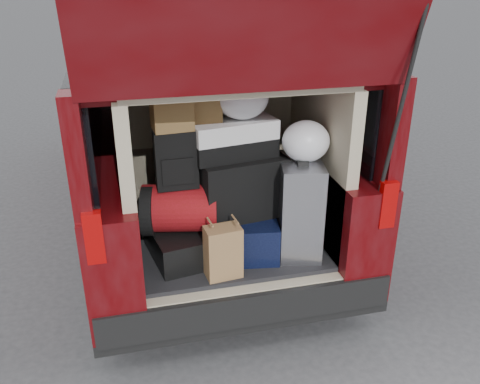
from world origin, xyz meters
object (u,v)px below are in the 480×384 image
object	(u,v)px
kraft_bag	(223,252)
twotone_duffel	(232,138)
red_duffel	(180,208)
black_hardshell	(180,242)
silver_roller	(299,207)
backpack	(176,158)
navy_hardshell	(239,229)
black_soft_case	(241,185)

from	to	relation	value
kraft_bag	twotone_duffel	bearing A→B (deg)	62.32
red_duffel	twotone_duffel	world-z (taller)	twotone_duffel
black_hardshell	silver_roller	bearing A→B (deg)	-17.70
black_hardshell	backpack	world-z (taller)	backpack
red_duffel	twotone_duffel	bearing A→B (deg)	22.35
navy_hardshell	backpack	size ratio (longest dim) A/B	1.60
red_duffel	twotone_duffel	size ratio (longest dim) A/B	0.88
black_hardshell	red_duffel	world-z (taller)	red_duffel
black_hardshell	navy_hardshell	xyz separation A→B (m)	(0.41, 0.03, 0.03)
silver_roller	twotone_duffel	size ratio (longest dim) A/B	1.20
red_duffel	backpack	size ratio (longest dim) A/B	1.28
black_hardshell	navy_hardshell	world-z (taller)	navy_hardshell
backpack	twotone_duffel	distance (m)	0.39
black_hardshell	backpack	distance (m)	0.60
black_hardshell	black_soft_case	world-z (taller)	black_soft_case
silver_roller	kraft_bag	bearing A→B (deg)	-149.17
silver_roller	black_hardshell	bearing A→B (deg)	-176.03
twotone_duffel	black_hardshell	bearing A→B (deg)	179.49
black_hardshell	kraft_bag	distance (m)	0.38
silver_roller	twotone_duffel	bearing A→B (deg)	169.90
silver_roller	backpack	xyz separation A→B (m)	(-0.79, 0.10, 0.38)
silver_roller	backpack	distance (m)	0.88
black_hardshell	kraft_bag	bearing A→B (deg)	-62.78
kraft_bag	twotone_duffel	size ratio (longest dim) A/B	0.63
backpack	silver_roller	bearing A→B (deg)	-7.70
kraft_bag	twotone_duffel	distance (m)	0.73
black_hardshell	black_soft_case	bearing A→B (deg)	-6.26
black_hardshell	kraft_bag	size ratio (longest dim) A/B	1.52
black_hardshell	red_duffel	bearing A→B (deg)	-56.00
backpack	navy_hardshell	bearing A→B (deg)	4.34
navy_hardshell	twotone_duffel	size ratio (longest dim) A/B	1.10
black_soft_case	backpack	size ratio (longest dim) A/B	1.51
silver_roller	black_soft_case	xyz separation A→B (m)	(-0.37, 0.13, 0.14)
black_hardshell	silver_roller	size ratio (longest dim) A/B	0.79
twotone_duffel	kraft_bag	bearing A→B (deg)	-121.35
black_hardshell	black_soft_case	size ratio (longest dim) A/B	0.92
black_hardshell	red_duffel	distance (m)	0.26
black_hardshell	twotone_duffel	xyz separation A→B (m)	(0.37, 0.06, 0.68)
silver_roller	twotone_duffel	world-z (taller)	twotone_duffel
silver_roller	kraft_bag	distance (m)	0.61
silver_roller	black_soft_case	distance (m)	0.41
kraft_bag	twotone_duffel	xyz separation A→B (m)	(0.14, 0.36, 0.61)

